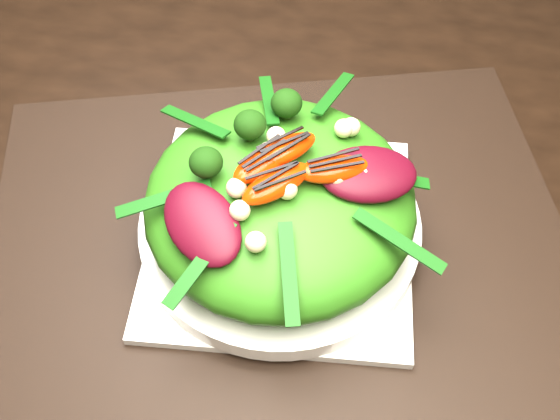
% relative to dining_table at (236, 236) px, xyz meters
% --- Properties ---
extents(dining_table, '(1.60, 0.90, 0.75)m').
position_rel_dining_table_xyz_m(dining_table, '(0.00, 0.00, 0.00)').
color(dining_table, black).
rests_on(dining_table, floor).
extents(placemat, '(0.63, 0.55, 0.00)m').
position_rel_dining_table_xyz_m(placemat, '(0.05, -0.01, 0.02)').
color(placemat, black).
rests_on(placemat, dining_table).
extents(plate_base, '(0.26, 0.26, 0.01)m').
position_rel_dining_table_xyz_m(plate_base, '(0.05, -0.01, 0.03)').
color(plate_base, silver).
rests_on(plate_base, placemat).
extents(salad_bowl, '(0.32, 0.32, 0.02)m').
position_rel_dining_table_xyz_m(salad_bowl, '(0.05, -0.01, 0.04)').
color(salad_bowl, silver).
rests_on(salad_bowl, plate_base).
extents(lettuce_mound, '(0.27, 0.27, 0.08)m').
position_rel_dining_table_xyz_m(lettuce_mound, '(0.05, -0.01, 0.08)').
color(lettuce_mound, '#317115').
rests_on(lettuce_mound, salad_bowl).
extents(radicchio_leaf, '(0.09, 0.08, 0.02)m').
position_rel_dining_table_xyz_m(radicchio_leaf, '(0.12, 0.00, 0.12)').
color(radicchio_leaf, '#3C0611').
rests_on(radicchio_leaf, lettuce_mound).
extents(orange_segment, '(0.06, 0.03, 0.02)m').
position_rel_dining_table_xyz_m(orange_segment, '(0.04, 0.03, 0.13)').
color(orange_segment, red).
rests_on(orange_segment, lettuce_mound).
extents(broccoli_floret, '(0.05, 0.05, 0.04)m').
position_rel_dining_table_xyz_m(broccoli_floret, '(-0.00, 0.03, 0.13)').
color(broccoli_floret, black).
rests_on(broccoli_floret, lettuce_mound).
extents(macadamia_nut, '(0.02, 0.02, 0.02)m').
position_rel_dining_table_xyz_m(macadamia_nut, '(0.09, -0.06, 0.12)').
color(macadamia_nut, beige).
rests_on(macadamia_nut, lettuce_mound).
extents(balsamic_drizzle, '(0.04, 0.01, 0.00)m').
position_rel_dining_table_xyz_m(balsamic_drizzle, '(0.04, 0.03, 0.13)').
color(balsamic_drizzle, black).
rests_on(balsamic_drizzle, orange_segment).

